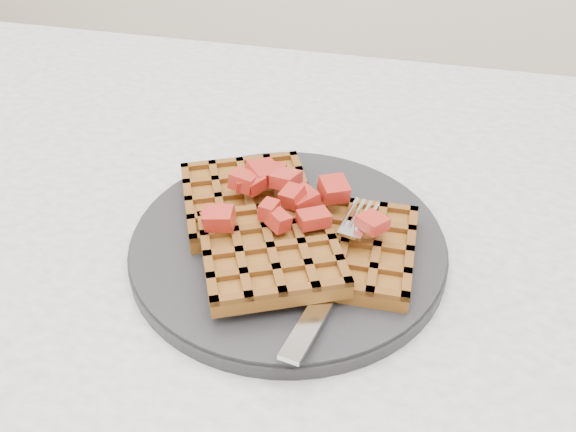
# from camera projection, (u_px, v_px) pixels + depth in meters

# --- Properties ---
(table) EXTENTS (1.20, 0.80, 0.75)m
(table) POSITION_uv_depth(u_px,v_px,m) (354.00, 346.00, 0.62)
(table) COLOR silver
(table) RESTS_ON ground
(plate) EXTENTS (0.27, 0.27, 0.02)m
(plate) POSITION_uv_depth(u_px,v_px,m) (288.00, 245.00, 0.55)
(plate) COLOR black
(plate) RESTS_ON table
(waffles) EXTENTS (0.23, 0.22, 0.03)m
(waffles) POSITION_uv_depth(u_px,v_px,m) (287.00, 231.00, 0.54)
(waffles) COLOR #90571E
(waffles) RESTS_ON plate
(strawberry_pile) EXTENTS (0.15, 0.15, 0.02)m
(strawberry_pile) POSITION_uv_depth(u_px,v_px,m) (288.00, 203.00, 0.52)
(strawberry_pile) COLOR maroon
(strawberry_pile) RESTS_ON waffles
(fork) EXTENTS (0.06, 0.18, 0.02)m
(fork) POSITION_uv_depth(u_px,v_px,m) (337.00, 273.00, 0.50)
(fork) COLOR silver
(fork) RESTS_ON plate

